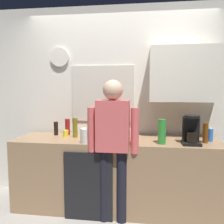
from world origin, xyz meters
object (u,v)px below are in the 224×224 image
Objects in this scene: cup_white_mug at (131,133)px; cup_blue_mug at (91,136)px; bottle_olive_oil at (75,128)px; bottle_clear_soda at (162,132)px; person_at_sink at (113,139)px; coffee_maker at (191,131)px; dish_soap at (211,135)px; storage_canister at (87,136)px; bottle_amber_beer at (205,133)px; cup_yellow_cup at (66,133)px; bottle_red_vinegar at (68,127)px; bottle_dark_sauce at (56,128)px.

cup_blue_mug reaches higher than cup_white_mug.
cup_white_mug is 0.56m from cup_blue_mug.
bottle_olive_oil reaches higher than cup_blue_mug.
bottle_clear_soda is 0.56m from person_at_sink.
coffee_maker reaches higher than dish_soap.
cup_blue_mug is 0.59× the size of storage_canister.
cup_white_mug is 0.56× the size of storage_canister.
bottle_amber_beer is 1.35× the size of storage_canister.
bottle_amber_beer is at bearing 8.29° from storage_canister.
storage_canister reaches higher than cup_white_mug.
cup_blue_mug is 0.41m from cup_yellow_cup.
bottle_amber_beer is at bearing 25.05° from coffee_maker.
bottle_red_vinegar reaches higher than cup_yellow_cup.
bottle_olive_oil is 0.31m from bottle_dark_sauce.
coffee_maker is at bearing -154.95° from bottle_amber_beer.
cup_white_mug is (0.84, 0.05, -0.06)m from bottle_red_vinegar.
bottle_olive_oil is 1.39× the size of dish_soap.
cup_yellow_cup is at bearing -87.44° from bottle_red_vinegar.
coffee_maker is 1.17m from cup_blue_mug.
bottle_dark_sauce reaches higher than cup_yellow_cup.
storage_canister is at bearing -174.80° from bottle_clear_soda.
bottle_olive_oil is at bearing 176.87° from bottle_amber_beer.
coffee_maker reaches higher than cup_blue_mug.
bottle_amber_beer is 2.42× the size of cup_white_mug.
bottle_dark_sauce is 2.12× the size of cup_yellow_cup.
bottle_clear_soda is 0.86m from storage_canister.
storage_canister is (-1.43, -0.29, 0.01)m from dish_soap.
bottle_amber_beer is 1.71m from cup_yellow_cup.
dish_soap reaches higher than cup_yellow_cup.
cup_white_mug is (1.00, 0.07, -0.04)m from bottle_dark_sauce.
bottle_red_vinegar is 1.73m from bottle_amber_beer.
person_at_sink is at bearing -162.69° from dish_soap.
bottle_dark_sauce is 1.80× the size of cup_blue_mug.
bottle_dark_sauce is (-0.29, 0.10, -0.04)m from bottle_olive_oil.
bottle_olive_oil is 0.64m from person_at_sink.
bottle_olive_oil is 1.09m from bottle_clear_soda.
bottle_clear_soda is 0.62m from dish_soap.
bottle_amber_beer is at bearing 13.45° from bottle_clear_soda.
cup_blue_mug is at bearing -34.45° from bottle_red_vinegar.
bottle_olive_oil reaches higher than storage_canister.
person_at_sink reaches higher than storage_canister.
bottle_clear_soda is 3.29× the size of cup_yellow_cup.
cup_blue_mug is at bearing -24.56° from bottle_dark_sauce.
bottle_amber_beer is (0.50, 0.12, -0.02)m from bottle_clear_soda.
storage_canister is at bearing 167.77° from person_at_sink.
coffee_maker is 1.55m from cup_yellow_cup.
cup_white_mug is (0.70, 0.17, -0.08)m from bottle_olive_oil.
coffee_maker is 3.88× the size of cup_yellow_cup.
bottle_olive_oil is at bearing 149.52° from cup_blue_mug.
storage_canister is at bearing -52.12° from bottle_olive_oil.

